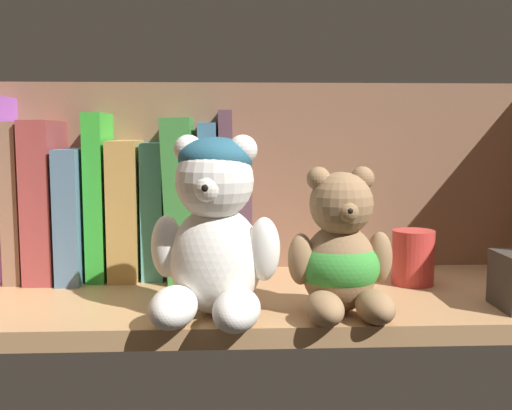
% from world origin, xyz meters
% --- Properties ---
extents(shelf_board, '(0.71, 0.26, 0.02)m').
position_xyz_m(shelf_board, '(0.00, 0.00, 0.01)').
color(shelf_board, tan).
rests_on(shelf_board, ground).
extents(shelf_back_panel, '(0.73, 0.01, 0.26)m').
position_xyz_m(shelf_back_panel, '(0.00, 0.14, 0.13)').
color(shelf_back_panel, '#865E45').
rests_on(shelf_back_panel, ground).
extents(book_1, '(0.02, 0.12, 0.19)m').
position_xyz_m(book_1, '(-0.29, 0.10, 0.12)').
color(book_1, '#84614C').
rests_on(book_1, shelf_board).
extents(book_2, '(0.03, 0.13, 0.19)m').
position_xyz_m(book_2, '(-0.26, 0.10, 0.12)').
color(book_2, '#973B3B').
rests_on(book_2, shelf_board).
extents(book_3, '(0.03, 0.14, 0.16)m').
position_xyz_m(book_3, '(-0.23, 0.10, 0.10)').
color(book_3, slate).
rests_on(book_3, shelf_board).
extents(book_4, '(0.02, 0.11, 0.20)m').
position_xyz_m(book_4, '(-0.20, 0.10, 0.12)').
color(book_4, green).
rests_on(book_4, shelf_board).
extents(book_5, '(0.03, 0.11, 0.17)m').
position_xyz_m(book_5, '(-0.17, 0.10, 0.10)').
color(book_5, '#BA8C48').
rests_on(book_5, shelf_board).
extents(book_6, '(0.03, 0.10, 0.17)m').
position_xyz_m(book_6, '(-0.13, 0.10, 0.10)').
color(book_6, '#54A69D').
rests_on(book_6, shelf_board).
extents(book_7, '(0.04, 0.14, 0.20)m').
position_xyz_m(book_7, '(-0.10, 0.10, 0.12)').
color(book_7, '#398138').
rests_on(book_7, shelf_board).
extents(book_8, '(0.02, 0.10, 0.19)m').
position_xyz_m(book_8, '(-0.07, 0.10, 0.12)').
color(book_8, teal).
rests_on(book_8, shelf_board).
extents(book_9, '(0.02, 0.10, 0.21)m').
position_xyz_m(book_9, '(-0.04, 0.10, 0.12)').
color(book_9, '#603D4E').
rests_on(book_9, shelf_board).
extents(book_10, '(0.02, 0.14, 0.15)m').
position_xyz_m(book_10, '(-0.02, 0.10, 0.10)').
color(book_10, '#694355').
rests_on(book_10, shelf_board).
extents(teddy_bear_larger, '(0.13, 0.14, 0.18)m').
position_xyz_m(teddy_bear_larger, '(-0.06, -0.09, 0.10)').
color(teddy_bear_larger, white).
rests_on(teddy_bear_larger, shelf_board).
extents(teddy_bear_smaller, '(0.11, 0.11, 0.15)m').
position_xyz_m(teddy_bear_smaller, '(0.07, -0.09, 0.08)').
color(teddy_bear_smaller, '#93704C').
rests_on(teddy_bear_smaller, shelf_board).
extents(pillar_candle, '(0.05, 0.05, 0.06)m').
position_xyz_m(pillar_candle, '(0.18, 0.03, 0.05)').
color(pillar_candle, '#C63833').
rests_on(pillar_candle, shelf_board).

